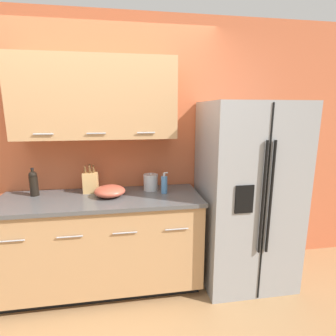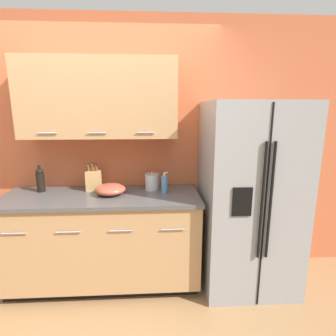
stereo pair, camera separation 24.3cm
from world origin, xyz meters
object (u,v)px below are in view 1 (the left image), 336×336
object	(u,v)px
knife_block	(90,182)
steel_canister	(151,182)
refrigerator	(246,195)
soap_dispenser	(164,184)
mixing_bowl	(110,191)
wine_bottle	(34,183)

from	to	relation	value
knife_block	steel_canister	size ratio (longest dim) A/B	1.58
refrigerator	soap_dispenser	size ratio (longest dim) A/B	8.72
soap_dispenser	mixing_bowl	distance (m)	0.51
refrigerator	steel_canister	size ratio (longest dim) A/B	10.15
knife_block	wine_bottle	bearing A→B (deg)	-178.13
soap_dispenser	refrigerator	bearing A→B (deg)	-5.49
steel_canister	soap_dispenser	bearing A→B (deg)	-45.63
wine_bottle	steel_canister	xyz separation A→B (m)	(1.08, 0.01, -0.04)
steel_canister	knife_block	bearing A→B (deg)	179.05
knife_block	refrigerator	bearing A→B (deg)	-7.87
knife_block	wine_bottle	distance (m)	0.50
steel_canister	mixing_bowl	bearing A→B (deg)	-160.20
knife_block	wine_bottle	xyz separation A→B (m)	(-0.50, -0.02, 0.02)
soap_dispenser	wine_bottle	bearing A→B (deg)	174.57
soap_dispenser	mixing_bowl	world-z (taller)	soap_dispenser
steel_canister	mixing_bowl	xyz separation A→B (m)	(-0.39, -0.14, -0.03)
wine_bottle	mixing_bowl	world-z (taller)	wine_bottle
refrigerator	wine_bottle	xyz separation A→B (m)	(-2.00, 0.19, 0.16)
steel_canister	mixing_bowl	distance (m)	0.42
steel_canister	refrigerator	bearing A→B (deg)	-12.13
soap_dispenser	knife_block	bearing A→B (deg)	169.44
wine_bottle	steel_canister	size ratio (longest dim) A/B	1.50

